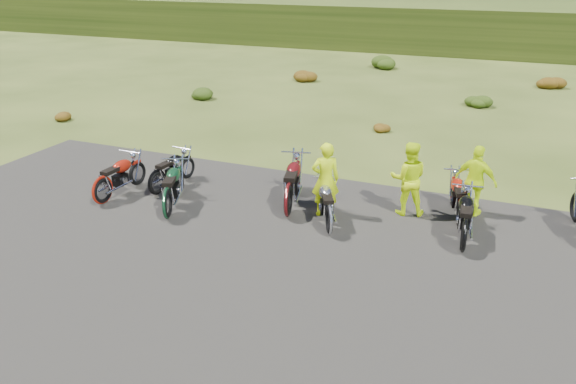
% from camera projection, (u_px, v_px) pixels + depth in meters
% --- Properties ---
extents(ground, '(300.00, 300.00, 0.00)m').
position_uv_depth(ground, '(295.00, 241.00, 12.36)').
color(ground, '#304115').
rests_on(ground, ground).
extents(gravel_pad, '(20.00, 12.00, 0.04)m').
position_uv_depth(gravel_pad, '(256.00, 286.00, 10.66)').
color(gravel_pad, black).
rests_on(gravel_pad, ground).
extents(hill_slope, '(300.00, 45.97, 9.37)m').
position_uv_depth(hill_slope, '(485.00, 24.00, 55.05)').
color(hill_slope, '#283A13').
rests_on(hill_slope, ground).
extents(shrub_0, '(0.77, 0.77, 0.45)m').
position_uv_depth(shrub_0, '(65.00, 115.00, 21.67)').
color(shrub_0, '#68310D').
rests_on(shrub_0, ground).
extents(shrub_1, '(1.03, 1.03, 0.61)m').
position_uv_depth(shrub_1, '(201.00, 92.00, 25.13)').
color(shrub_1, '#1E380E').
rests_on(shrub_1, ground).
extents(shrub_2, '(1.30, 1.30, 0.77)m').
position_uv_depth(shrub_2, '(304.00, 74.00, 28.59)').
color(shrub_2, '#68310D').
rests_on(shrub_2, ground).
extents(shrub_3, '(1.56, 1.56, 0.92)m').
position_uv_depth(shrub_3, '(384.00, 61.00, 32.06)').
color(shrub_3, '#1E380E').
rests_on(shrub_3, ground).
extents(shrub_4, '(0.77, 0.77, 0.45)m').
position_uv_depth(shrub_4, '(380.00, 125.00, 20.27)').
color(shrub_4, '#68310D').
rests_on(shrub_4, ground).
extents(shrub_5, '(1.03, 1.03, 0.61)m').
position_uv_depth(shrub_5, '(478.00, 99.00, 23.74)').
color(shrub_5, '#1E380E').
rests_on(shrub_5, ground).
extents(shrub_6, '(1.30, 1.30, 0.77)m').
position_uv_depth(shrub_6, '(550.00, 80.00, 27.20)').
color(shrub_6, '#68310D').
rests_on(shrub_6, ground).
extents(motorcycle_0, '(0.83, 1.98, 1.01)m').
position_uv_depth(motorcycle_0, '(158.00, 195.00, 14.81)').
color(motorcycle_0, black).
rests_on(motorcycle_0, ground).
extents(motorcycle_1, '(0.76, 2.07, 1.07)m').
position_uv_depth(motorcycle_1, '(104.00, 204.00, 14.25)').
color(motorcycle_1, maroon).
rests_on(motorcycle_1, ground).
extents(motorcycle_2, '(1.45, 2.26, 1.12)m').
position_uv_depth(motorcycle_2, '(169.00, 219.00, 13.44)').
color(motorcycle_2, '#0E341B').
rests_on(motorcycle_2, ground).
extents(motorcycle_3, '(1.45, 2.03, 1.02)m').
position_uv_depth(motorcycle_3, '(329.00, 235.00, 12.66)').
color(motorcycle_3, '#9E9DA2').
rests_on(motorcycle_3, ground).
extents(motorcycle_4, '(1.32, 2.46, 1.23)m').
position_uv_depth(motorcycle_4, '(288.00, 217.00, 13.55)').
color(motorcycle_4, '#4E0D0F').
rests_on(motorcycle_4, ground).
extents(motorcycle_5, '(0.91, 2.14, 1.09)m').
position_uv_depth(motorcycle_5, '(462.00, 252.00, 11.90)').
color(motorcycle_5, black).
rests_on(motorcycle_5, ground).
extents(motorcycle_6, '(1.15, 2.11, 1.05)m').
position_uv_depth(motorcycle_6, '(459.00, 228.00, 12.97)').
color(motorcycle_6, '#9B190B').
rests_on(motorcycle_6, ground).
extents(person_middle, '(0.79, 0.68, 1.82)m').
position_uv_depth(person_middle, '(325.00, 181.00, 13.27)').
color(person_middle, '#C3E30B').
rests_on(person_middle, ground).
extents(person_right_a, '(1.02, 0.88, 1.81)m').
position_uv_depth(person_right_a, '(408.00, 180.00, 13.35)').
color(person_right_a, '#C3E30B').
rests_on(person_right_a, ground).
extents(person_right_b, '(1.10, 0.71, 1.73)m').
position_uv_depth(person_right_b, '(476.00, 182.00, 13.31)').
color(person_right_b, '#C3E30B').
rests_on(person_right_b, ground).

